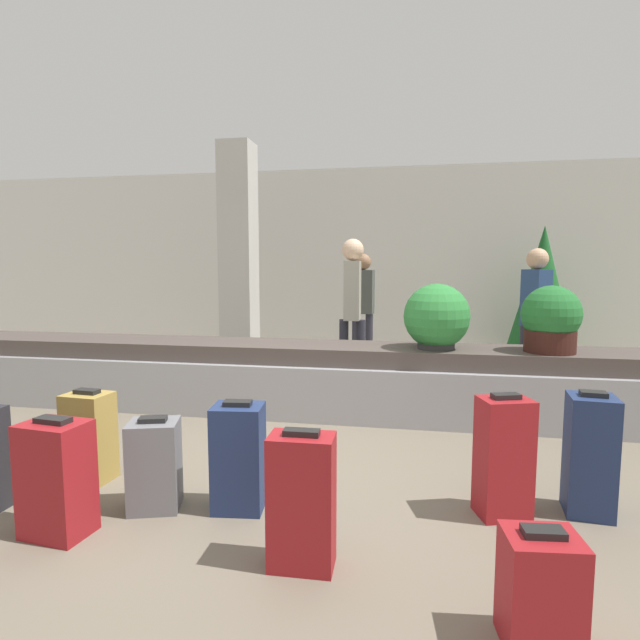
# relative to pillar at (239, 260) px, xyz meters

# --- Properties ---
(ground_plane) EXTENTS (18.00, 18.00, 0.00)m
(ground_plane) POSITION_rel_pillar_xyz_m (1.48, -3.50, -1.60)
(ground_plane) COLOR #6B6051
(back_wall) EXTENTS (18.00, 0.06, 3.20)m
(back_wall) POSITION_rel_pillar_xyz_m (1.48, 2.09, 0.00)
(back_wall) COLOR silver
(back_wall) RESTS_ON ground_plane
(carousel) EXTENTS (8.57, 0.86, 0.71)m
(carousel) POSITION_rel_pillar_xyz_m (1.48, -1.75, -1.26)
(carousel) COLOR #9E9EA3
(carousel) RESTS_ON ground_plane
(pillar) EXTENTS (0.45, 0.45, 3.20)m
(pillar) POSITION_rel_pillar_xyz_m (0.00, 0.00, 0.00)
(pillar) COLOR beige
(pillar) RESTS_ON ground_plane
(suitcase_0) EXTENTS (0.38, 0.29, 0.68)m
(suitcase_0) POSITION_rel_pillar_xyz_m (0.47, -4.38, -1.27)
(suitcase_0) COLOR maroon
(suitcase_0) RESTS_ON ground_plane
(suitcase_1) EXTENTS (0.33, 0.28, 0.69)m
(suitcase_1) POSITION_rel_pillar_xyz_m (1.37, -3.91, -1.27)
(suitcase_1) COLOR navy
(suitcase_1) RESTS_ON ground_plane
(suitcase_3) EXTENTS (0.36, 0.33, 0.58)m
(suitcase_3) POSITION_rel_pillar_xyz_m (0.85, -3.99, -1.32)
(suitcase_3) COLOR slate
(suitcase_3) RESTS_ON ground_plane
(suitcase_4) EXTENTS (0.31, 0.27, 0.49)m
(suitcase_4) POSITION_rel_pillar_xyz_m (2.92, -4.77, -1.37)
(suitcase_4) COLOR maroon
(suitcase_4) RESTS_ON ground_plane
(suitcase_5) EXTENTS (0.32, 0.26, 0.65)m
(suitcase_5) POSITION_rel_pillar_xyz_m (0.19, -3.69, -1.29)
(suitcase_5) COLOR #A3843D
(suitcase_5) RESTS_ON ground_plane
(suitcase_6) EXTENTS (0.29, 0.29, 0.76)m
(suitcase_6) POSITION_rel_pillar_xyz_m (3.48, -3.58, -1.23)
(suitcase_6) COLOR navy
(suitcase_6) RESTS_ON ground_plane
(suitcase_7) EXTENTS (0.33, 0.21, 0.71)m
(suitcase_7) POSITION_rel_pillar_xyz_m (1.88, -4.42, -1.26)
(suitcase_7) COLOR maroon
(suitcase_7) RESTS_ON ground_plane
(suitcase_8) EXTENTS (0.35, 0.30, 0.75)m
(suitcase_8) POSITION_rel_pillar_xyz_m (2.96, -3.70, -1.23)
(suitcase_8) COLOR maroon
(suitcase_8) RESTS_ON ground_plane
(potted_plant_0) EXTENTS (0.63, 0.63, 0.63)m
(potted_plant_0) POSITION_rel_pillar_xyz_m (2.64, -1.83, -0.59)
(potted_plant_0) COLOR #2D2D2D
(potted_plant_0) RESTS_ON carousel
(potted_plant_1) EXTENTS (0.53, 0.53, 0.62)m
(potted_plant_1) POSITION_rel_pillar_xyz_m (3.67, -1.84, -0.59)
(potted_plant_1) COLOR #381914
(potted_plant_1) RESTS_ON carousel
(traveler_0) EXTENTS (0.34, 0.24, 1.69)m
(traveler_0) POSITION_rel_pillar_xyz_m (1.69, 0.59, -0.59)
(traveler_0) COLOR #282833
(traveler_0) RESTS_ON ground_plane
(traveler_1) EXTENTS (0.31, 0.32, 1.83)m
(traveler_1) POSITION_rel_pillar_xyz_m (1.72, -0.89, -0.49)
(traveler_1) COLOR #282833
(traveler_1) RESTS_ON ground_plane
(traveler_2) EXTENTS (0.31, 0.37, 1.71)m
(traveler_2) POSITION_rel_pillar_xyz_m (3.79, -0.71, -0.57)
(traveler_2) COLOR #282833
(traveler_2) RESTS_ON ground_plane
(decorated_tree) EXTENTS (1.00, 1.00, 2.11)m
(decorated_tree) POSITION_rel_pillar_xyz_m (4.33, 1.24, -0.46)
(decorated_tree) COLOR #4C331E
(decorated_tree) RESTS_ON ground_plane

